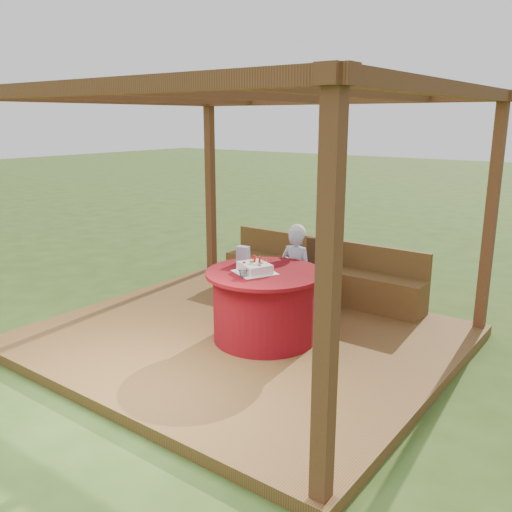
{
  "coord_description": "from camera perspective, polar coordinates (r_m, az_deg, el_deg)",
  "views": [
    {
      "loc": [
        3.63,
        -4.6,
        2.55
      ],
      "look_at": [
        0.0,
        0.25,
        1.0
      ],
      "focal_mm": 38.0,
      "sensor_mm": 36.0,
      "label": 1
    }
  ],
  "objects": [
    {
      "name": "elderly_woman",
      "position": [
        6.69,
        4.26,
        -1.53
      ],
      "size": [
        0.43,
        0.29,
        1.19
      ],
      "color": "#8DADD1",
      "rests_on": "deck"
    },
    {
      "name": "pergola",
      "position": [
        5.86,
        -1.5,
        12.94
      ],
      "size": [
        4.5,
        4.0,
        2.72
      ],
      "color": "brown",
      "rests_on": "deck"
    },
    {
      "name": "table",
      "position": [
        6.07,
        0.92,
        -5.18
      ],
      "size": [
        1.31,
        1.31,
        0.79
      ],
      "color": "maroon",
      "rests_on": "deck"
    },
    {
      "name": "drinking_glass",
      "position": [
        5.72,
        -1.39,
        -1.81
      ],
      "size": [
        0.12,
        0.12,
        0.09
      ],
      "primitive_type": "imported",
      "rotation": [
        0.0,
        0.0,
        -0.32
      ],
      "color": "white",
      "rests_on": "table"
    },
    {
      "name": "birthday_cake",
      "position": [
        5.89,
        -0.13,
        -1.25
      ],
      "size": [
        0.53,
        0.53,
        0.18
      ],
      "color": "white",
      "rests_on": "table"
    },
    {
      "name": "gift_bag",
      "position": [
        6.26,
        -1.37,
        0.13
      ],
      "size": [
        0.15,
        0.11,
        0.2
      ],
      "primitive_type": "cube",
      "rotation": [
        0.0,
        0.0,
        0.16
      ],
      "color": "#C37EB2",
      "rests_on": "table"
    },
    {
      "name": "ground",
      "position": [
        6.39,
        -1.36,
        -9.16
      ],
      "size": [
        60.0,
        60.0,
        0.0
      ],
      "primitive_type": "plane",
      "color": "#2F4B19",
      "rests_on": "ground"
    },
    {
      "name": "bench",
      "position": [
        7.6,
        6.65,
        -2.29
      ],
      "size": [
        3.0,
        0.42,
        0.8
      ],
      "color": "brown",
      "rests_on": "deck"
    },
    {
      "name": "deck",
      "position": [
        6.37,
        -1.36,
        -8.67
      ],
      "size": [
        4.5,
        4.0,
        0.12
      ],
      "primitive_type": "cube",
      "color": "brown",
      "rests_on": "ground"
    },
    {
      "name": "chair",
      "position": [
        7.14,
        6.56,
        -1.47
      ],
      "size": [
        0.49,
        0.49,
        0.89
      ],
      "color": "#392312",
      "rests_on": "deck"
    }
  ]
}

